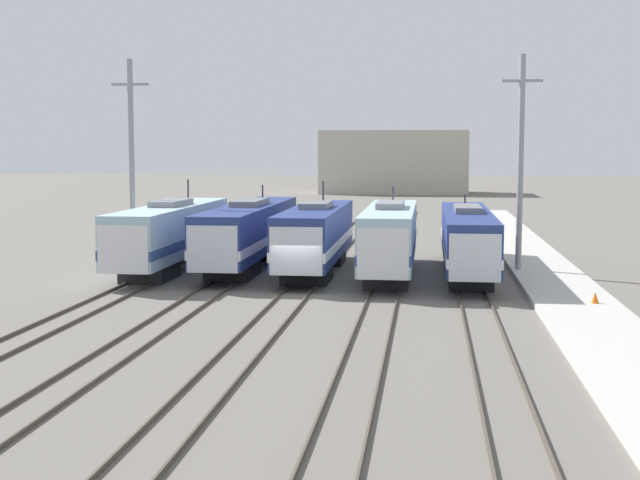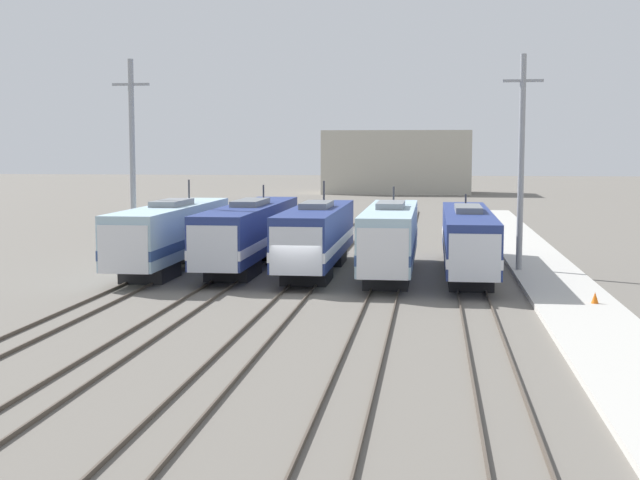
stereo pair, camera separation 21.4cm
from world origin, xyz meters
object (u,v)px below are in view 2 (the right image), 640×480
object	(u,v)px
catenary_tower_left	(132,161)
locomotive_far_left	(170,235)
locomotive_center	(316,237)
locomotive_center_left	(249,233)
locomotive_center_right	(390,239)
locomotive_far_right	(468,240)
traffic_cone	(595,298)
catenary_tower_right	(521,162)

from	to	relation	value
catenary_tower_left	locomotive_far_left	bearing A→B (deg)	-25.02
locomotive_far_left	locomotive_center	distance (m)	8.93
locomotive_center_left	catenary_tower_left	world-z (taller)	catenary_tower_left
locomotive_center_right	locomotive_center	bearing A→B (deg)	167.10
locomotive_center_left	locomotive_center	size ratio (longest dim) A/B	1.21
locomotive_far_right	catenary_tower_left	size ratio (longest dim) A/B	1.46
locomotive_far_right	traffic_cone	size ratio (longest dim) A/B	35.53
locomotive_center_left	locomotive_far_right	world-z (taller)	locomotive_center_left
locomotive_center_left	catenary_tower_right	world-z (taller)	catenary_tower_right
locomotive_far_left	catenary_tower_left	bearing A→B (deg)	154.98
locomotive_center_right	catenary_tower_left	xyz separation A→B (m)	(-16.08, 2.34, 4.38)
catenary_tower_left	catenary_tower_right	xyz separation A→B (m)	(23.60, 0.00, 0.00)
catenary_tower_right	locomotive_center	bearing A→B (deg)	-173.75
locomotive_far_left	locomotive_center_left	world-z (taller)	locomotive_far_left
catenary_tower_left	locomotive_center_left	bearing A→B (deg)	6.24
traffic_cone	locomotive_far_left	bearing A→B (deg)	156.30
locomotive_far_left	catenary_tower_right	world-z (taller)	catenary_tower_right
locomotive_far_left	catenary_tower_right	distance (m)	21.40
locomotive_center_left	catenary_tower_right	distance (m)	17.05
locomotive_center	locomotive_far_right	distance (m)	8.93
catenary_tower_right	traffic_cone	world-z (taller)	catenary_tower_right
locomotive_center	locomotive_far_right	bearing A→B (deg)	0.09
locomotive_center_right	catenary_tower_right	xyz separation A→B (m)	(7.52, 2.34, 4.38)
traffic_cone	catenary_tower_right	bearing A→B (deg)	101.75
locomotive_far_right	traffic_cone	distance (m)	11.66
locomotive_center_left	traffic_cone	xyz separation A→B (m)	(18.84, -12.27, -1.63)
traffic_cone	catenary_tower_left	bearing A→B (deg)	156.16
locomotive_center_left	locomotive_far_right	bearing A→B (deg)	-8.84
locomotive_center_right	locomotive_far_right	world-z (taller)	locomotive_center_right
traffic_cone	locomotive_center_right	bearing A→B (deg)	137.28
catenary_tower_left	traffic_cone	distance (m)	29.06
locomotive_far_left	traffic_cone	distance (m)	25.50
locomotive_center	catenary_tower_right	size ratio (longest dim) A/B	1.27
locomotive_center	catenary_tower_right	distance (m)	12.84
locomotive_center	locomotive_center_right	distance (m)	4.58
locomotive_center_left	traffic_cone	size ratio (longest dim) A/B	37.50
locomotive_center_left	locomotive_center	world-z (taller)	locomotive_center
catenary_tower_right	traffic_cone	size ratio (longest dim) A/B	24.40
locomotive_center	catenary_tower_left	size ratio (longest dim) A/B	1.27
locomotive_center_left	catenary_tower_left	xyz separation A→B (m)	(-7.16, -0.78, 4.43)
locomotive_center	traffic_cone	size ratio (longest dim) A/B	31.04
locomotive_center	traffic_cone	distance (m)	17.68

